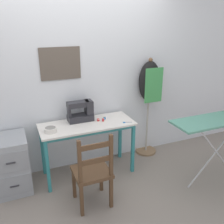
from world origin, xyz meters
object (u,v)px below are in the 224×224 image
(wooden_chair, at_px, (92,172))
(dress_form, at_px, (149,87))
(thread_spool_near_machine, at_px, (98,120))
(ironing_board, at_px, (221,121))
(thread_spool_far_edge, at_px, (105,118))
(filing_cabinet, at_px, (12,164))
(thread_spool_mid_table, at_px, (103,120))
(fabric_bowl, at_px, (50,130))
(sewing_machine, at_px, (81,111))
(scissors, at_px, (126,122))

(wooden_chair, distance_m, dress_form, 1.57)
(thread_spool_near_machine, xyz_separation_m, ironing_board, (1.28, -0.84, 0.10))
(thread_spool_far_edge, relative_size, filing_cabinet, 0.06)
(thread_spool_near_machine, distance_m, dress_form, 0.93)
(wooden_chair, bearing_deg, dress_form, 34.99)
(thread_spool_near_machine, relative_size, dress_form, 0.03)
(thread_spool_mid_table, bearing_deg, filing_cabinet, 178.24)
(ironing_board, bearing_deg, wooden_chair, 173.26)
(fabric_bowl, xyz_separation_m, thread_spool_near_machine, (0.64, 0.10, -0.01))
(thread_spool_mid_table, height_order, wooden_chair, wooden_chair)
(filing_cabinet, bearing_deg, fabric_bowl, -11.58)
(fabric_bowl, bearing_deg, thread_spool_near_machine, 8.66)
(fabric_bowl, distance_m, thread_spool_near_machine, 0.65)
(sewing_machine, relative_size, fabric_bowl, 2.22)
(fabric_bowl, distance_m, wooden_chair, 0.73)
(fabric_bowl, bearing_deg, filing_cabinet, 168.42)
(thread_spool_far_edge, height_order, dress_form, dress_form)
(sewing_machine, bearing_deg, thread_spool_far_edge, -15.16)
(thread_spool_near_machine, distance_m, thread_spool_mid_table, 0.07)
(scissors, bearing_deg, filing_cabinet, 172.36)
(sewing_machine, relative_size, scissors, 2.87)
(dress_form, relative_size, ironing_board, 1.17)
(dress_form, bearing_deg, ironing_board, -67.29)
(wooden_chair, height_order, ironing_board, wooden_chair)
(thread_spool_mid_table, height_order, filing_cabinet, thread_spool_mid_table)
(thread_spool_near_machine, relative_size, ironing_board, 0.03)
(ironing_board, bearing_deg, thread_spool_mid_table, 146.81)
(fabric_bowl, distance_m, scissors, 0.96)
(thread_spool_near_machine, bearing_deg, wooden_chair, -115.37)
(wooden_chair, xyz_separation_m, ironing_board, (1.59, -0.19, 0.43))
(scissors, bearing_deg, thread_spool_far_edge, 134.75)
(thread_spool_far_edge, bearing_deg, dress_form, 10.66)
(scissors, relative_size, filing_cabinet, 0.17)
(thread_spool_mid_table, xyz_separation_m, thread_spool_far_edge, (0.05, 0.06, -0.00))
(dress_form, bearing_deg, thread_spool_near_machine, -168.93)
(fabric_bowl, height_order, thread_spool_near_machine, fabric_bowl)
(fabric_bowl, xyz_separation_m, ironing_board, (1.92, -0.74, 0.08))
(thread_spool_mid_table, height_order, thread_spool_far_edge, thread_spool_mid_table)
(sewing_machine, height_order, thread_spool_near_machine, sewing_machine)
(fabric_bowl, distance_m, thread_spool_mid_table, 0.70)
(scissors, bearing_deg, wooden_chair, -143.79)
(thread_spool_far_edge, height_order, ironing_board, ironing_board)
(dress_form, bearing_deg, sewing_machine, -176.58)
(scissors, xyz_separation_m, filing_cabinet, (-1.44, 0.19, -0.39))
(sewing_machine, bearing_deg, scissors, -30.21)
(fabric_bowl, distance_m, ironing_board, 2.06)
(thread_spool_mid_table, xyz_separation_m, dress_form, (0.80, 0.20, 0.32))
(thread_spool_far_edge, xyz_separation_m, wooden_chair, (-0.41, -0.67, -0.34))
(thread_spool_near_machine, height_order, ironing_board, ironing_board)
(sewing_machine, relative_size, wooden_chair, 0.38)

